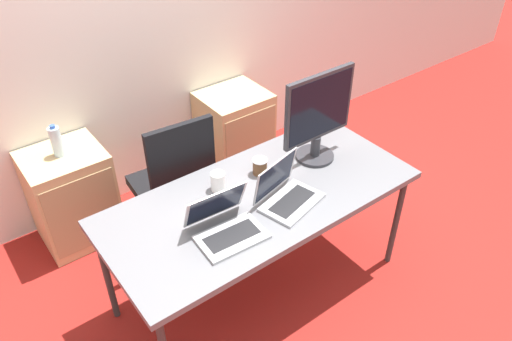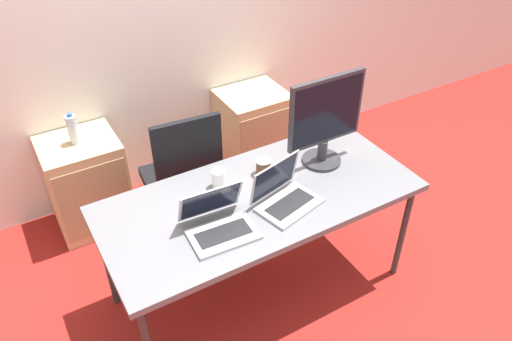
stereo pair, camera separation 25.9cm
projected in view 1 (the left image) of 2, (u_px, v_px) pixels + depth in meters
name	position (u px, v px, depth m)	size (l,w,h in m)	color
ground_plane	(260.00, 286.00, 3.30)	(14.00, 14.00, 0.00)	maroon
wall_back	(133.00, 30.00, 3.44)	(10.00, 0.05, 2.60)	silver
desk	(260.00, 202.00, 2.86)	(1.82, 0.83, 0.78)	slate
office_chair	(175.00, 195.00, 3.44)	(0.56, 0.58, 1.05)	#232326
cabinet_left	(72.00, 196.00, 3.48)	(0.52, 0.47, 0.71)	tan
cabinet_right	(235.00, 132.00, 4.15)	(0.52, 0.47, 0.71)	tan
water_bottle	(57.00, 141.00, 3.21)	(0.07, 0.07, 0.23)	silver
laptop_left	(286.00, 193.00, 2.76)	(0.39, 0.34, 0.24)	#ADADB2
laptop_right	(226.00, 226.00, 2.56)	(0.36, 0.33, 0.23)	#ADADB2
monitor	(318.00, 116.00, 2.95)	(0.50, 0.24, 0.57)	#2D2D33
coffee_cup_white	(218.00, 181.00, 2.84)	(0.08, 0.08, 0.11)	white
coffee_cup_brown	(260.00, 166.00, 2.97)	(0.09, 0.09, 0.10)	brown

